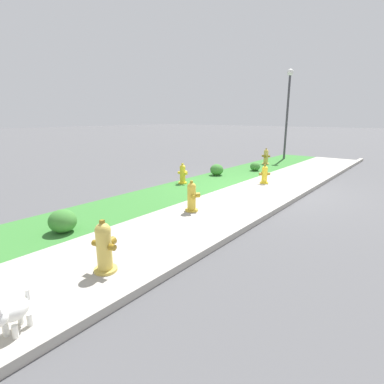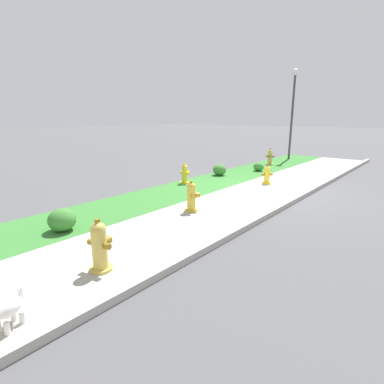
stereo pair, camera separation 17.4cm
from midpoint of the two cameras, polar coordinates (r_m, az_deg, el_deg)
name	(u,v)px [view 1 (the left image)]	position (r m, az deg, el deg)	size (l,w,h in m)	color
ground_plane	(263,190)	(9.39, 12.93, 0.35)	(120.00, 120.00, 0.00)	#515154
sidewalk_pavement	(263,190)	(9.39, 12.93, 0.38)	(18.00, 2.14, 0.01)	#ADA89E
grass_verge	(209,181)	(10.39, 2.85, 2.03)	(18.00, 1.90, 0.01)	#387A33
street_curb	(301,194)	(8.96, 19.58, -0.38)	(18.00, 0.16, 0.12)	#ADA89E
fire_hydrant_far_end	(183,174)	(10.00, -2.28, 3.46)	(0.34, 0.37, 0.69)	yellow
fire_hydrant_across_street	(192,197)	(7.03, -0.75, -0.91)	(0.35, 0.36, 0.74)	gold
fire_hydrant_mid_block	(104,247)	(4.54, -17.44, -9.97)	(0.38, 0.41, 0.79)	gold
fire_hydrant_by_grass_verge	(266,157)	(14.54, 13.56, 6.57)	(0.37, 0.39, 0.75)	gold
fire_hydrant_near_corner	(264,175)	(10.26, 13.17, 3.23)	(0.34, 0.34, 0.64)	yellow
small_white_dog	(12,313)	(3.79, -32.33, -18.88)	(0.46, 0.33, 0.45)	white
street_lamp	(288,101)	(16.63, 17.56, 16.28)	(0.32, 0.32, 4.48)	#3D3D42
shrub_bush_near_lamp	(63,221)	(6.36, -24.15, -5.06)	(0.53, 0.53, 0.45)	#3D7F33
shrub_bush_far_verge	(255,167)	(12.68, 11.56, 4.77)	(0.41, 0.41, 0.35)	#3D7F33
shrub_bush_mid_verge	(217,170)	(11.49, 4.30, 4.26)	(0.50, 0.50, 0.43)	#3D7F33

